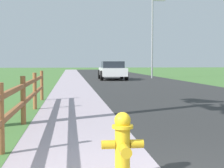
% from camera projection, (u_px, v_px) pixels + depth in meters
% --- Properties ---
extents(ground_plane, '(120.00, 120.00, 0.00)m').
position_uv_depth(ground_plane, '(84.00, 78.00, 27.72)').
color(ground_plane, '#477436').
extents(road_asphalt, '(7.00, 66.00, 0.01)m').
position_uv_depth(road_asphalt, '(121.00, 77.00, 30.13)').
color(road_asphalt, '#2C2C2C').
rests_on(road_asphalt, ground).
extents(curb_concrete, '(6.00, 66.00, 0.01)m').
position_uv_depth(curb_concrete, '(49.00, 78.00, 29.32)').
color(curb_concrete, '#AA9AA6').
rests_on(curb_concrete, ground).
extents(grass_verge, '(5.00, 66.00, 0.00)m').
position_uv_depth(grass_verge, '(32.00, 78.00, 29.13)').
color(grass_verge, '#477436').
rests_on(grass_verge, ground).
extents(fire_hydrant, '(0.48, 0.40, 0.77)m').
position_uv_depth(fire_hydrant, '(123.00, 145.00, 3.76)').
color(fire_hydrant, yellow).
rests_on(fire_hydrant, ground).
extents(rail_fence, '(0.11, 9.45, 1.04)m').
position_uv_depth(rail_fence, '(23.00, 96.00, 7.06)').
color(rail_fence, brown).
rests_on(rail_fence, ground).
extents(parked_suv_white, '(2.14, 4.41, 1.42)m').
position_uv_depth(parked_suv_white, '(112.00, 70.00, 25.83)').
color(parked_suv_white, white).
rests_on(parked_suv_white, ground).
extents(street_lamp, '(1.17, 0.20, 6.73)m').
position_uv_depth(street_lamp, '(153.00, 31.00, 27.93)').
color(street_lamp, gray).
rests_on(street_lamp, ground).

